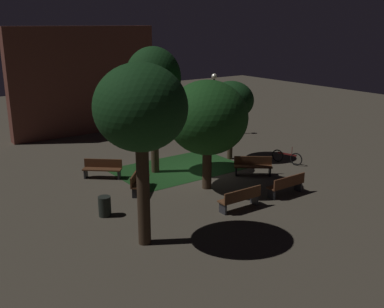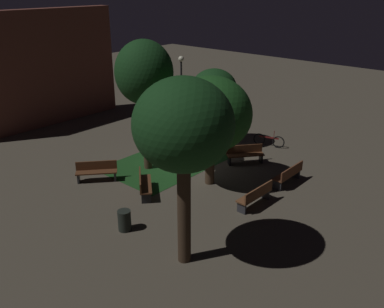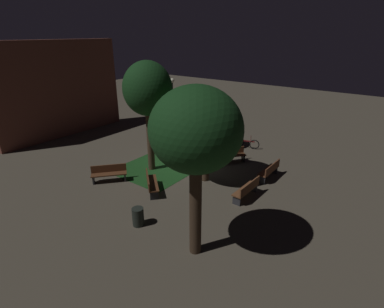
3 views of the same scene
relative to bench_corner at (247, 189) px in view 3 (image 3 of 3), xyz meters
The scene contains 15 objects.
ground_plane 5.00m from the bench_corner, 74.89° to the left, with size 60.00×60.00×0.00m, color #4C4438.
grass_lawn 5.75m from the bench_corner, 80.92° to the left, with size 6.15×4.01×0.01m, color #194219.
bench_corner is the anchor object (origin of this frame).
bench_by_lamp 2.59m from the bench_corner, ahead, with size 1.80×0.49×0.88m.
bench_lawn_edge 7.13m from the bench_corner, 112.61° to the left, with size 1.68×1.54×0.88m.
bench_front_right 4.63m from the bench_corner, 118.82° to the left, with size 1.55×1.67×0.88m.
bench_path_side 4.30m from the bench_corner, 40.43° to the left, with size 1.71×1.49×0.88m.
tree_left_canopy 7.32m from the bench_corner, 53.11° to the left, with size 2.36×2.36×4.15m.
tree_lawn_side 7.14m from the bench_corner, 92.82° to the left, with size 2.59×2.59×6.00m.
tree_near_wall 5.97m from the bench_corner, behind, with size 2.91×2.91×5.91m.
tree_back_left 3.79m from the bench_corner, 81.46° to the left, with size 3.46×3.46×4.75m.
lamp_post_near_wall 12.57m from the bench_corner, 56.47° to the left, with size 0.36×0.36×3.94m.
trash_bin 5.20m from the bench_corner, 150.83° to the left, with size 0.47×0.47×0.77m, color black.
bicycle 6.70m from the bench_corner, 27.47° to the left, with size 0.55×1.65×0.93m.
building_wall_backdrop 15.80m from the bench_corner, 88.71° to the left, with size 9.69×0.80×6.82m, color brown.
Camera 3 is at (-12.74, -10.18, 7.30)m, focal length 28.12 mm.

